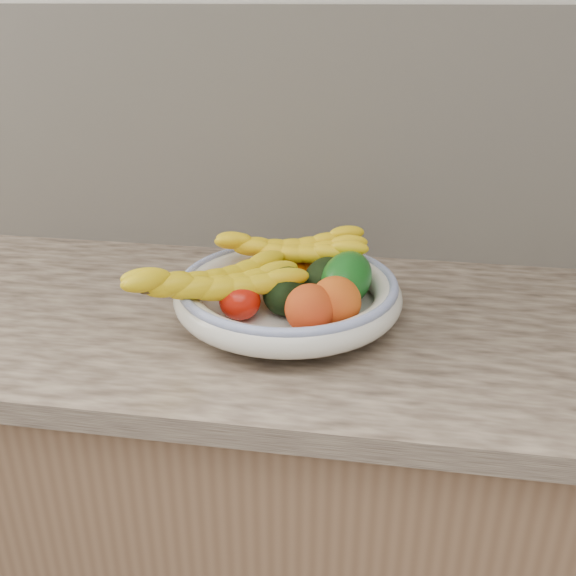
% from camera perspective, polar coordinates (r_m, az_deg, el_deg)
% --- Properties ---
extents(kitchen_counter, '(2.44, 0.66, 1.40)m').
position_cam_1_polar(kitchen_counter, '(1.40, 0.18, -18.39)').
color(kitchen_counter, brown).
rests_on(kitchen_counter, ground).
extents(fruit_bowl, '(0.39, 0.39, 0.08)m').
position_cam_1_polar(fruit_bowl, '(1.10, -0.00, -0.54)').
color(fruit_bowl, silver).
rests_on(fruit_bowl, kitchen_counter).
extents(clementine_back_left, '(0.06, 0.06, 0.05)m').
position_cam_1_polar(clementine_back_left, '(1.18, -1.09, 1.47)').
color(clementine_back_left, '#FF5C05').
rests_on(clementine_back_left, fruit_bowl).
extents(clementine_back_right, '(0.06, 0.06, 0.05)m').
position_cam_1_polar(clementine_back_right, '(1.19, 2.66, 1.81)').
color(clementine_back_right, '#FF5305').
rests_on(clementine_back_right, fruit_bowl).
extents(clementine_back_mid, '(0.06, 0.06, 0.04)m').
position_cam_1_polar(clementine_back_mid, '(1.17, 0.86, 1.40)').
color(clementine_back_mid, '#E65C04').
rests_on(clementine_back_mid, fruit_bowl).
extents(clementine_extra, '(0.05, 0.05, 0.05)m').
position_cam_1_polar(clementine_extra, '(1.18, 2.04, 1.57)').
color(clementine_extra, '#F26005').
rests_on(clementine_extra, fruit_bowl).
extents(tomato_left, '(0.09, 0.09, 0.06)m').
position_cam_1_polar(tomato_left, '(1.11, -4.17, 0.49)').
color(tomato_left, '#9D0C16').
rests_on(tomato_left, fruit_bowl).
extents(tomato_near_left, '(0.09, 0.09, 0.06)m').
position_cam_1_polar(tomato_near_left, '(1.05, -4.29, -1.17)').
color(tomato_near_left, red).
rests_on(tomato_near_left, fruit_bowl).
extents(avocado_center, '(0.08, 0.11, 0.08)m').
position_cam_1_polar(avocado_center, '(1.08, -0.23, -0.23)').
color(avocado_center, black).
rests_on(avocado_center, fruit_bowl).
extents(avocado_right, '(0.10, 0.13, 0.08)m').
position_cam_1_polar(avocado_right, '(1.12, 3.44, 0.68)').
color(avocado_right, black).
rests_on(avocado_right, fruit_bowl).
extents(green_mango, '(0.13, 0.15, 0.11)m').
position_cam_1_polar(green_mango, '(1.09, 5.18, 0.79)').
color(green_mango, '#0F5313').
rests_on(green_mango, fruit_bowl).
extents(peach_front, '(0.09, 0.09, 0.08)m').
position_cam_1_polar(peach_front, '(1.01, 1.97, -1.86)').
color(peach_front, orange).
rests_on(peach_front, fruit_bowl).
extents(peach_right, '(0.11, 0.11, 0.08)m').
position_cam_1_polar(peach_right, '(1.03, 4.23, -1.23)').
color(peach_right, orange).
rests_on(peach_right, fruit_bowl).
extents(banana_bunch_back, '(0.30, 0.15, 0.08)m').
position_cam_1_polar(banana_bunch_back, '(1.17, 0.26, 3.14)').
color(banana_bunch_back, yellow).
rests_on(banana_bunch_back, fruit_bowl).
extents(banana_bunch_front, '(0.33, 0.28, 0.09)m').
position_cam_1_polar(banana_bunch_front, '(1.05, -6.52, 0.07)').
color(banana_bunch_front, yellow).
rests_on(banana_bunch_front, fruit_bowl).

